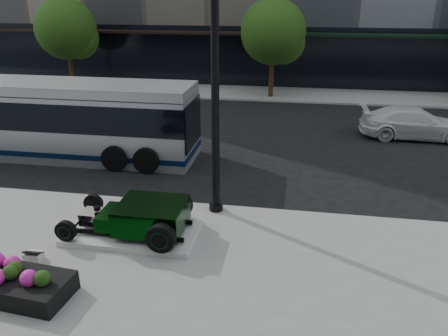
% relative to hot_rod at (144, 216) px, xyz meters
% --- Properties ---
extents(ground, '(120.00, 120.00, 0.00)m').
position_rel_hot_rod_xyz_m(ground, '(1.10, 4.11, -0.70)').
color(ground, black).
rests_on(ground, ground).
extents(sidewalk_far, '(70.00, 4.00, 0.12)m').
position_rel_hot_rod_xyz_m(sidewalk_far, '(1.10, 18.11, -0.64)').
color(sidewalk_far, gray).
rests_on(sidewalk_far, ground).
extents(street_trees, '(29.80, 3.80, 5.70)m').
position_rel_hot_rod_xyz_m(street_trees, '(2.24, 17.18, 3.07)').
color(street_trees, black).
rests_on(street_trees, sidewalk_far).
extents(display_plinth, '(3.40, 1.80, 0.15)m').
position_rel_hot_rod_xyz_m(display_plinth, '(-0.33, -0.00, -0.50)').
color(display_plinth, silver).
rests_on(display_plinth, sidewalk_near).
extents(hot_rod, '(3.22, 2.00, 0.81)m').
position_rel_hot_rod_xyz_m(hot_rod, '(0.00, 0.00, 0.00)').
color(hot_rod, black).
rests_on(hot_rod, display_plinth).
extents(info_plaque, '(0.40, 0.31, 0.31)m').
position_rel_hot_rod_xyz_m(info_plaque, '(-2.24, -1.55, -0.45)').
color(info_plaque, silver).
rests_on(info_plaque, sidewalk_near).
extents(lamppost, '(0.40, 0.40, 7.32)m').
position_rel_hot_rod_xyz_m(lamppost, '(1.57, 1.77, 2.81)').
color(lamppost, black).
rests_on(lamppost, sidewalk_near).
extents(flower_planter, '(2.30, 1.31, 0.72)m').
position_rel_hot_rod_xyz_m(flower_planter, '(-1.83, -2.75, -0.32)').
color(flower_planter, black).
rests_on(flower_planter, sidewalk_near).
extents(transit_bus, '(12.12, 2.88, 2.92)m').
position_rel_hot_rod_xyz_m(transit_bus, '(-6.05, 5.71, 0.79)').
color(transit_bus, '#A6ACB0').
rests_on(transit_bus, ground).
extents(white_sedan, '(4.68, 1.94, 1.35)m').
position_rel_hot_rod_xyz_m(white_sedan, '(8.93, 10.34, -0.02)').
color(white_sedan, white).
rests_on(white_sedan, ground).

